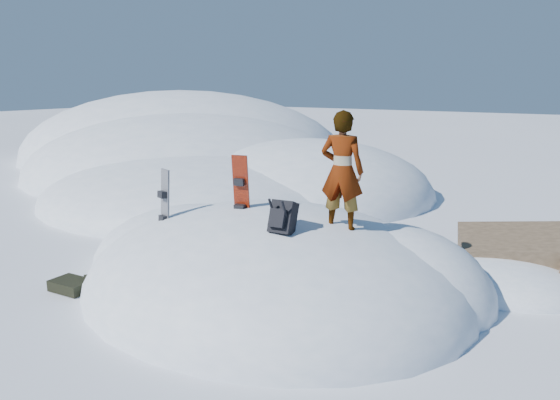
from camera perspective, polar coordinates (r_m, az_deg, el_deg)
The scene contains 9 objects.
ground at distance 9.71m, azimuth -0.77°, elevation -9.46°, with size 120.00×120.00×0.00m, color white.
snow_mound at distance 9.99m, azimuth -0.85°, elevation -8.83°, with size 8.00×6.00×3.00m.
snow_ridge at distance 23.49m, azimuth -9.05°, elevation 3.33°, with size 21.50×18.50×6.40m.
rock_outcrop at distance 11.22m, azimuth 24.54°, elevation -7.49°, with size 4.68×4.41×1.68m.
snowboard_red at distance 9.34m, azimuth -4.08°, elevation 0.24°, with size 0.31×0.24×1.52m.
snowboard_dark at distance 9.79m, azimuth -11.98°, elevation -0.95°, with size 0.29×0.23×1.45m.
backpack at distance 8.14m, azimuth 0.24°, elevation -1.84°, with size 0.38×0.48×0.59m.
gear_pile at distance 10.31m, azimuth -20.64°, elevation -8.26°, with size 0.90×0.68×0.24m.
person at distance 8.46m, azimuth 6.49°, elevation 3.01°, with size 0.68×0.45×1.87m, color slate.
Camera 1 is at (4.93, -7.56, 3.60)m, focal length 35.00 mm.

